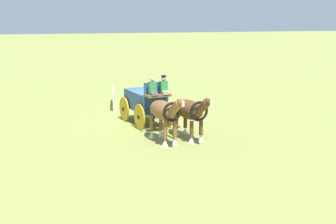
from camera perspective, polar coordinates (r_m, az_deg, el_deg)
name	(u,v)px	position (r m, az deg, el deg)	size (l,w,h in m)	color
ground_plane	(146,123)	(24.45, -2.77, -1.40)	(220.00, 220.00, 0.00)	olive
show_wagon	(147,102)	(24.04, -2.64, 1.28)	(5.76, 2.28, 2.73)	#2D4C7A
draft_horse_near	(190,111)	(21.17, 2.73, 0.11)	(3.19, 1.28, 2.17)	brown
draft_horse_off	(164,112)	(20.58, -0.46, -0.05)	(3.11, 1.24, 2.25)	brown
sponsor_banner	(113,98)	(29.00, -6.74, 1.78)	(3.20, 0.06, 1.10)	silver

